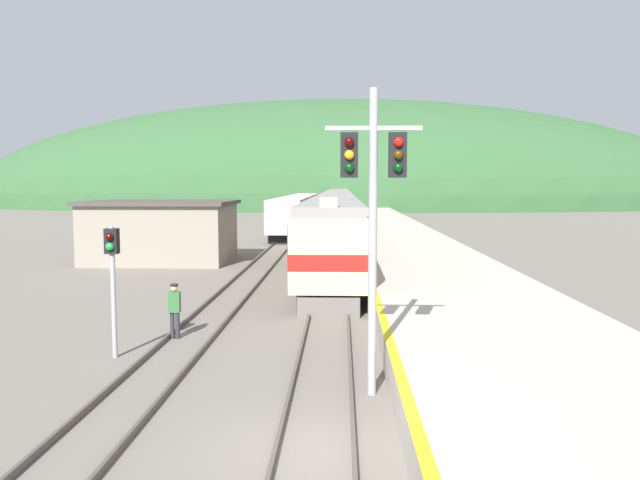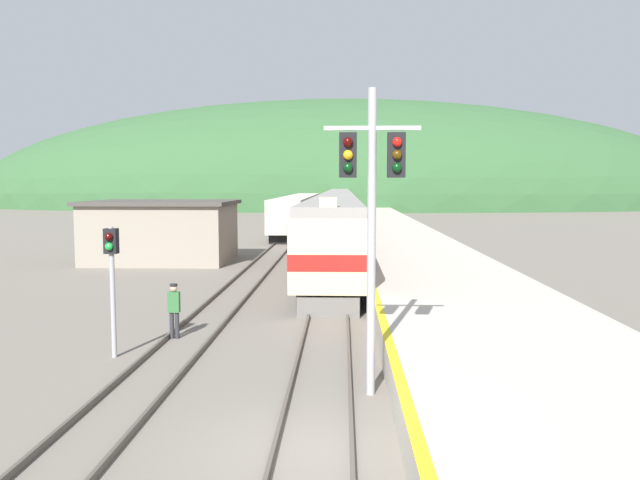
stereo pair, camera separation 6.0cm
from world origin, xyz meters
name	(u,v)px [view 1 (the left image)]	position (x,y,z in m)	size (l,w,h in m)	color
ground_plane	(315,452)	(0.00, 0.00, 0.00)	(500.00, 500.00, 0.00)	slate
track_main	(338,221)	(0.00, 70.00, 0.08)	(1.52, 180.00, 0.16)	#4C443D
track_siding	(305,221)	(-4.32, 70.00, 0.08)	(1.52, 180.00, 0.16)	#4C443D
platform	(389,230)	(5.09, 50.00, 0.46)	(6.98, 140.00, 0.94)	#BCB5A5
distant_hills	(340,205)	(0.00, 133.35, 0.00)	(172.14, 77.46, 47.61)	#335B33
station_shed	(162,231)	(-10.96, 28.01, 1.95)	(9.03, 7.04, 3.87)	gray
express_train_lead_car	(333,235)	(0.00, 22.08, 2.24)	(3.02, 21.70, 4.45)	black
carriage_second	(336,215)	(0.00, 44.13, 2.22)	(3.01, 20.16, 4.09)	black
carriage_third	(338,206)	(0.00, 65.17, 2.22)	(3.01, 20.16, 4.09)	black
carriage_fourth	(339,201)	(0.00, 86.21, 2.22)	(3.01, 20.16, 4.09)	black
siding_train	(298,212)	(-4.32, 57.84, 1.87)	(2.90, 38.17, 3.62)	black
signal_mast_main	(373,197)	(1.20, 3.22, 4.64)	(2.20, 0.42, 7.10)	#9E9EA3
signal_post_siding	(112,264)	(-5.97, 6.09, 2.69)	(0.36, 0.42, 3.74)	#9E9EA3
track_worker	(175,307)	(-4.84, 8.33, 1.01)	(0.36, 0.24, 1.77)	#2D2D33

